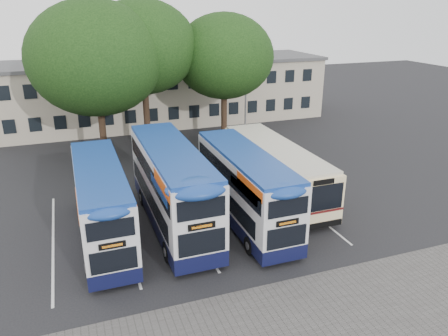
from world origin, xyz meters
TOP-DOWN VIEW (x-y plane):
  - ground at (0.00, 0.00)m, footprint 120.00×120.00m
  - paving_strip at (-2.00, -5.00)m, footprint 40.00×6.00m
  - bay_lines at (-3.75, 5.00)m, footprint 14.12×11.00m
  - depot_building at (0.00, 26.99)m, footprint 32.40×8.40m
  - lamp_post at (6.00, 19.97)m, footprint 0.25×1.05m
  - tree_left at (-6.97, 16.82)m, footprint 9.62×9.62m
  - tree_mid at (-3.34, 18.30)m, footprint 8.41×8.41m
  - tree_right at (3.23, 18.11)m, footprint 8.12×8.12m
  - bus_dd_left at (-8.23, 4.36)m, footprint 2.29×9.42m
  - bus_dd_mid at (-4.55, 4.75)m, footprint 2.54×10.49m
  - bus_dd_right at (-0.82, 3.72)m, footprint 2.33×9.60m
  - bus_single at (2.36, 6.59)m, footprint 2.75×10.79m

SIDE VIEW (x-z plane):
  - ground at x=0.00m, z-range 0.00..0.00m
  - paving_strip at x=-2.00m, z-range 0.00..0.01m
  - bay_lines at x=-3.75m, z-range 0.00..0.01m
  - bus_single at x=2.36m, z-range 0.21..3.43m
  - bus_dd_left at x=-8.23m, z-range 0.20..4.12m
  - bus_dd_right at x=-0.82m, z-range 0.20..4.20m
  - bus_dd_mid at x=-4.55m, z-range 0.22..4.59m
  - depot_building at x=0.00m, z-range 0.05..6.25m
  - lamp_post at x=6.00m, z-range 0.55..9.61m
  - tree_right at x=3.23m, z-range 1.90..12.62m
  - tree_left at x=-6.97m, z-range 1.77..13.51m
  - tree_mid at x=-3.34m, z-range 2.29..14.04m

